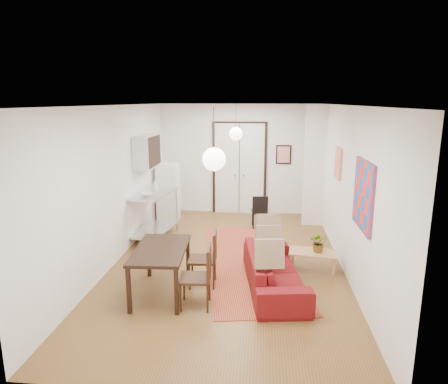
# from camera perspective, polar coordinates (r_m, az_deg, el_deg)

# --- Properties ---
(floor) EXTENTS (7.00, 7.00, 0.00)m
(floor) POSITION_cam_1_polar(r_m,az_deg,el_deg) (7.64, 0.53, -10.02)
(floor) COLOR brown
(floor) RESTS_ON ground
(ceiling) EXTENTS (4.20, 7.00, 0.02)m
(ceiling) POSITION_cam_1_polar(r_m,az_deg,el_deg) (7.04, 0.58, 12.29)
(ceiling) COLOR silver
(ceiling) RESTS_ON wall_back
(wall_back) EXTENTS (4.20, 0.02, 2.90)m
(wall_back) POSITION_cam_1_polar(r_m,az_deg,el_deg) (10.64, 2.24, 4.66)
(wall_back) COLOR white
(wall_back) RESTS_ON floor
(wall_front) EXTENTS (4.20, 0.02, 2.90)m
(wall_front) POSITION_cam_1_polar(r_m,az_deg,el_deg) (3.88, -4.14, -10.34)
(wall_front) COLOR white
(wall_front) RESTS_ON floor
(wall_left) EXTENTS (0.02, 7.00, 2.90)m
(wall_left) POSITION_cam_1_polar(r_m,az_deg,el_deg) (7.67, -15.27, 0.97)
(wall_left) COLOR white
(wall_left) RESTS_ON floor
(wall_right) EXTENTS (0.02, 7.00, 2.90)m
(wall_right) POSITION_cam_1_polar(r_m,az_deg,el_deg) (7.32, 17.15, 0.30)
(wall_right) COLOR white
(wall_right) RESTS_ON floor
(double_doors) EXTENTS (1.44, 0.06, 2.50)m
(double_doors) POSITION_cam_1_polar(r_m,az_deg,el_deg) (10.63, 2.21, 3.29)
(double_doors) COLOR silver
(double_doors) RESTS_ON wall_back
(stub_partition) EXTENTS (0.50, 0.10, 2.90)m
(stub_partition) POSITION_cam_1_polar(r_m,az_deg,el_deg) (9.76, 12.83, 3.59)
(stub_partition) COLOR white
(stub_partition) RESTS_ON floor
(wall_cabinet) EXTENTS (0.35, 1.00, 0.70)m
(wall_cabinet) POSITION_cam_1_polar(r_m,az_deg,el_deg) (8.94, -10.97, 5.77)
(wall_cabinet) COLOR silver
(wall_cabinet) RESTS_ON wall_left
(painting_popart) EXTENTS (0.05, 1.00, 1.00)m
(painting_popart) POSITION_cam_1_polar(r_m,az_deg,el_deg) (6.08, 19.31, -0.43)
(painting_popart) COLOR red
(painting_popart) RESTS_ON wall_right
(painting_abstract) EXTENTS (0.05, 0.50, 0.60)m
(painting_abstract) POSITION_cam_1_polar(r_m,az_deg,el_deg) (8.03, 16.04, 3.98)
(painting_abstract) COLOR beige
(painting_abstract) RESTS_ON wall_right
(poster_back) EXTENTS (0.40, 0.03, 0.50)m
(poster_back) POSITION_cam_1_polar(r_m,az_deg,el_deg) (10.58, 8.49, 5.30)
(poster_back) COLOR red
(poster_back) RESTS_ON wall_back
(print_left) EXTENTS (0.03, 0.44, 0.54)m
(print_left) POSITION_cam_1_polar(r_m,az_deg,el_deg) (9.46, -11.00, 6.45)
(print_left) COLOR #A67745
(print_left) RESTS_ON wall_left
(pendant_back) EXTENTS (0.30, 0.30, 0.80)m
(pendant_back) POSITION_cam_1_polar(r_m,az_deg,el_deg) (9.06, 1.71, 8.32)
(pendant_back) COLOR silver
(pendant_back) RESTS_ON ceiling
(pendant_front) EXTENTS (0.30, 0.30, 0.80)m
(pendant_front) POSITION_cam_1_polar(r_m,az_deg,el_deg) (5.10, -1.44, 4.72)
(pendant_front) COLOR silver
(pendant_front) RESTS_ON ceiling
(kilim_rug) EXTENTS (2.23, 4.36, 0.01)m
(kilim_rug) POSITION_cam_1_polar(r_m,az_deg,el_deg) (7.70, 3.64, -9.82)
(kilim_rug) COLOR #B94D2E
(kilim_rug) RESTS_ON floor
(sofa) EXTENTS (1.09, 2.17, 0.61)m
(sofa) POSITION_cam_1_polar(r_m,az_deg,el_deg) (6.61, 7.19, -11.06)
(sofa) COLOR maroon
(sofa) RESTS_ON floor
(coffee_table) EXTENTS (0.87, 0.57, 0.36)m
(coffee_table) POSITION_cam_1_polar(r_m,az_deg,el_deg) (7.35, 12.56, -8.66)
(coffee_table) COLOR tan
(coffee_table) RESTS_ON floor
(potted_plant) EXTENTS (0.36, 0.32, 0.35)m
(potted_plant) POSITION_cam_1_polar(r_m,az_deg,el_deg) (7.28, 13.43, -7.02)
(potted_plant) COLOR #2D622C
(potted_plant) RESTS_ON coffee_table
(kitchen_counter) EXTENTS (0.87, 1.45, 1.05)m
(kitchen_counter) POSITION_cam_1_polar(r_m,az_deg,el_deg) (8.81, -10.10, -2.24)
(kitchen_counter) COLOR silver
(kitchen_counter) RESTS_ON floor
(bowl) EXTENTS (0.29, 0.29, 0.06)m
(bowl) POSITION_cam_1_polar(r_m,az_deg,el_deg) (8.44, -10.83, -0.30)
(bowl) COLOR silver
(bowl) RESTS_ON kitchen_counter
(soap_bottle) EXTENTS (0.12, 0.12, 0.22)m
(soap_bottle) POSITION_cam_1_polar(r_m,az_deg,el_deg) (8.94, -9.87, 1.00)
(soap_bottle) COLOR teal
(soap_bottle) RESTS_ON kitchen_counter
(fridge) EXTENTS (0.51, 0.51, 1.45)m
(fridge) POSITION_cam_1_polar(r_m,az_deg,el_deg) (10.17, -7.95, 0.00)
(fridge) COLOR white
(fridge) RESTS_ON floor
(dining_table) EXTENTS (0.85, 1.40, 0.75)m
(dining_table) POSITION_cam_1_polar(r_m,az_deg,el_deg) (6.32, -9.05, -8.66)
(dining_table) COLOR black
(dining_table) RESTS_ON floor
(dining_chair_near) EXTENTS (0.47, 0.64, 0.93)m
(dining_chair_near) POSITION_cam_1_polar(r_m,az_deg,el_deg) (6.66, -2.99, -8.58)
(dining_chair_near) COLOR #3C1F13
(dining_chair_near) RESTS_ON floor
(dining_chair_far) EXTENTS (0.47, 0.64, 0.93)m
(dining_chair_far) POSITION_cam_1_polar(r_m,az_deg,el_deg) (6.02, -4.00, -11.01)
(dining_chair_far) COLOR #3C1F13
(dining_chair_far) RESTS_ON floor
(black_side_chair) EXTENTS (0.40, 0.40, 0.80)m
(black_side_chair) POSITION_cam_1_polar(r_m,az_deg,el_deg) (9.63, 5.09, -2.27)
(black_side_chair) COLOR black
(black_side_chair) RESTS_ON floor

